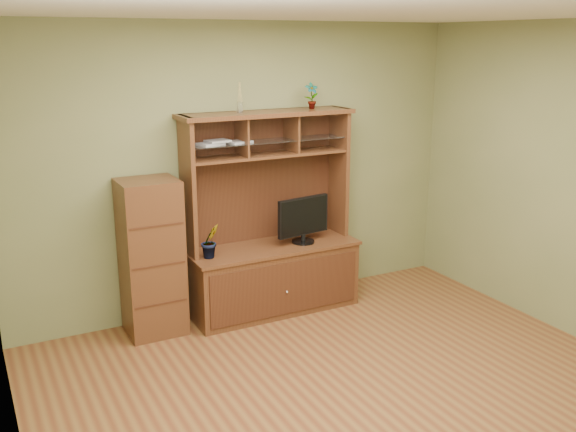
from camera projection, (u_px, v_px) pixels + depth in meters
room at (363, 219)px, 4.35m from camera, size 4.54×4.04×2.74m
media_hutch at (272, 257)px, 6.12m from camera, size 1.66×0.61×1.90m
monitor at (303, 219)px, 6.09m from camera, size 0.56×0.22×0.44m
orchid_plant at (210, 241)px, 5.68m from camera, size 0.19×0.17×0.31m
top_plant at (312, 96)px, 5.99m from camera, size 0.14×0.10×0.24m
reed_diffuser at (240, 101)px, 5.67m from camera, size 0.05×0.05×0.27m
magazines at (222, 142)px, 5.69m from camera, size 0.52×0.22×0.04m
side_cabinet at (152, 258)px, 5.58m from camera, size 0.50×0.45×1.39m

